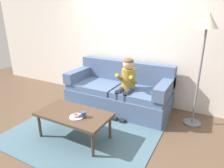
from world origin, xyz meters
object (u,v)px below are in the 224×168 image
at_px(couch, 119,92).
at_px(coffee_table, 74,116).
at_px(mug, 83,115).
at_px(floor_lamp, 206,34).
at_px(person_child, 127,82).
at_px(toy_controller, 83,118).
at_px(donut, 77,115).

bearing_deg(couch, coffee_table, -95.23).
distance_m(mug, floor_lamp, 2.22).
distance_m(person_child, mug, 1.16).
bearing_deg(mug, coffee_table, 170.84).
distance_m(coffee_table, person_child, 1.20).
relative_size(couch, person_child, 1.87).
relative_size(person_child, toy_controller, 4.87).
bearing_deg(donut, floor_lamp, 44.32).
height_order(person_child, toy_controller, person_child).
xyz_separation_m(person_child, donut, (-0.26, -1.18, -0.20)).
xyz_separation_m(mug, toy_controller, (-0.46, 0.56, -0.46)).
bearing_deg(person_child, coffee_table, -108.99).
distance_m(toy_controller, floor_lamp, 2.52).
height_order(couch, mug, couch).
distance_m(couch, floor_lamp, 1.90).
bearing_deg(couch, person_child, -38.50).
xyz_separation_m(coffee_table, donut, (0.12, -0.08, 0.07)).
relative_size(donut, mug, 1.33).
relative_size(person_child, donut, 9.18).
bearing_deg(mug, couch, 93.90).
relative_size(mug, floor_lamp, 0.05).
xyz_separation_m(couch, coffee_table, (-0.12, -1.31, 0.05)).
xyz_separation_m(coffee_table, floor_lamp, (1.57, 1.34, 1.18)).
relative_size(person_child, mug, 12.24).
height_order(toy_controller, floor_lamp, floor_lamp).
height_order(couch, coffee_table, couch).
bearing_deg(donut, mug, 26.60).
distance_m(coffee_table, mug, 0.23).
distance_m(person_child, floor_lamp, 1.51).
bearing_deg(coffee_table, person_child, 71.01).
height_order(couch, floor_lamp, floor_lamp).
xyz_separation_m(person_child, toy_controller, (-0.62, -0.57, -0.65)).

